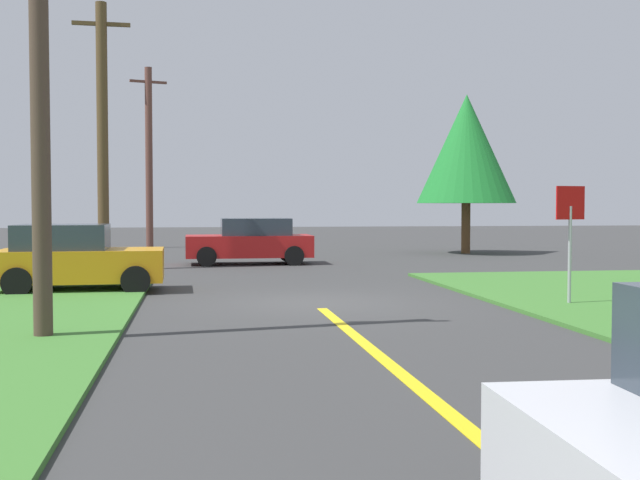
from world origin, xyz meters
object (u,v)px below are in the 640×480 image
object	(u,v)px
utility_pole_far	(149,156)
oak_tree_left	(466,149)
stop_sign	(570,223)
utility_pole_near	(39,29)
utility_pole_mid	(103,134)
parked_car_near_building	(77,258)
car_approaching_junction	(251,241)

from	to	relation	value
utility_pole_far	oak_tree_left	xyz separation A→B (m)	(13.76, -6.88, 0.01)
stop_sign	utility_pole_near	size ratio (longest dim) A/B	0.27
stop_sign	utility_pole_near	world-z (taller)	utility_pole_near
utility_pole_near	utility_pole_mid	distance (m)	13.60
parked_car_near_building	utility_pole_far	distance (m)	20.49
stop_sign	utility_pole_far	bearing A→B (deg)	-80.17
car_approaching_junction	parked_car_near_building	xyz separation A→B (m)	(-4.73, -8.48, -0.00)
stop_sign	oak_tree_left	distance (m)	18.32
stop_sign	car_approaching_junction	xyz separation A→B (m)	(-5.66, 12.88, -0.91)
utility_pole_far	parked_car_near_building	bearing A→B (deg)	-91.59
car_approaching_junction	oak_tree_left	distance (m)	11.34
parked_car_near_building	oak_tree_left	world-z (taller)	oak_tree_left
car_approaching_junction	parked_car_near_building	distance (m)	9.70
parked_car_near_building	stop_sign	bearing A→B (deg)	-24.27
car_approaching_junction	utility_pole_near	xyz separation A→B (m)	(-4.22, -15.49, 3.93)
stop_sign	parked_car_near_building	bearing A→B (deg)	-34.97
parked_car_near_building	car_approaching_junction	bearing A→B (deg)	59.58
parked_car_near_building	utility_pole_near	bearing A→B (deg)	-87.12
oak_tree_left	utility_pole_far	bearing A→B (deg)	153.44
car_approaching_junction	utility_pole_far	bearing A→B (deg)	-70.59
utility_pole_near	parked_car_near_building	bearing A→B (deg)	94.16
utility_pole_near	utility_pole_far	xyz separation A→B (m)	(0.05, 27.17, -0.26)
utility_pole_near	oak_tree_left	size ratio (longest dim) A/B	1.35
stop_sign	parked_car_near_building	distance (m)	11.32
utility_pole_near	oak_tree_left	distance (m)	24.55
car_approaching_junction	utility_pole_far	distance (m)	12.93
stop_sign	oak_tree_left	world-z (taller)	oak_tree_left
stop_sign	utility_pole_mid	bearing A→B (deg)	-58.27
utility_pole_near	utility_pole_far	size ratio (longest dim) A/B	1.05
car_approaching_junction	parked_car_near_building	size ratio (longest dim) A/B	1.13
stop_sign	oak_tree_left	xyz separation A→B (m)	(3.93, 17.68, 2.78)
parked_car_near_building	oak_tree_left	bearing A→B (deg)	41.55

